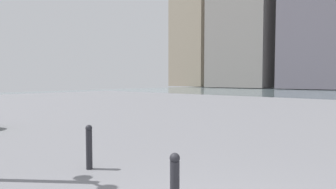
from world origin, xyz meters
TOP-DOWN VIEW (x-y plane):
  - building_slab at (10.87, -63.07)m, footprint 16.84×14.89m
  - building_annex at (29.59, -63.10)m, footprint 14.80×13.34m
  - building_highrise at (46.30, -66.56)m, footprint 11.44×12.43m
  - bollard_near at (1.19, -0.69)m, footprint 0.13×0.13m
  - bollard_mid at (3.65, -1.09)m, footprint 0.13×0.13m

SIDE VIEW (x-z plane):
  - bollard_near at x=1.19m, z-range 0.02..0.84m
  - bollard_mid at x=3.65m, z-range 0.02..0.88m
  - building_slab at x=10.87m, z-range 0.00..31.76m
  - building_highrise at x=46.30m, z-range -1.03..32.92m
  - building_annex at x=29.59m, z-range 0.00..35.17m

